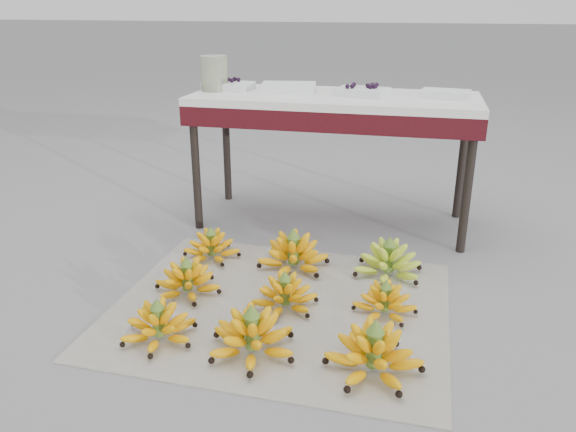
% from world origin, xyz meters
% --- Properties ---
extents(ground, '(60.00, 60.00, 0.00)m').
position_xyz_m(ground, '(0.00, 0.00, 0.00)').
color(ground, gray).
rests_on(ground, ground).
extents(newspaper_mat, '(1.27, 1.07, 0.01)m').
position_xyz_m(newspaper_mat, '(-0.04, -0.04, 0.00)').
color(newspaper_mat, white).
rests_on(newspaper_mat, ground).
extents(bunch_front_left, '(0.34, 0.34, 0.16)m').
position_xyz_m(bunch_front_left, '(-0.39, -0.35, 0.06)').
color(bunch_front_left, '#FFB600').
rests_on(bunch_front_left, newspaper_mat).
extents(bunch_front_center, '(0.40, 0.40, 0.18)m').
position_xyz_m(bunch_front_center, '(-0.05, -0.35, 0.07)').
color(bunch_front_center, '#FFB600').
rests_on(bunch_front_center, newspaper_mat).
extents(bunch_front_right, '(0.40, 0.40, 0.19)m').
position_xyz_m(bunch_front_right, '(0.34, -0.36, 0.07)').
color(bunch_front_right, '#FFB600').
rests_on(bunch_front_right, newspaper_mat).
extents(bunch_mid_left, '(0.31, 0.31, 0.16)m').
position_xyz_m(bunch_mid_left, '(-0.42, -0.02, 0.06)').
color(bunch_mid_left, '#FFB600').
rests_on(bunch_mid_left, newspaper_mat).
extents(bunch_mid_center, '(0.27, 0.27, 0.15)m').
position_xyz_m(bunch_mid_center, '(-0.02, -0.04, 0.06)').
color(bunch_mid_center, '#FFB600').
rests_on(bunch_mid_center, newspaper_mat).
extents(bunch_mid_right, '(0.24, 0.24, 0.14)m').
position_xyz_m(bunch_mid_right, '(0.35, 0.00, 0.05)').
color(bunch_mid_right, '#FFB600').
rests_on(bunch_mid_right, newspaper_mat).
extents(bunch_back_left, '(0.26, 0.26, 0.15)m').
position_xyz_m(bunch_back_left, '(-0.44, 0.31, 0.06)').
color(bunch_back_left, '#FFB600').
rests_on(bunch_back_left, newspaper_mat).
extents(bunch_back_center, '(0.39, 0.39, 0.19)m').
position_xyz_m(bunch_back_center, '(-0.06, 0.30, 0.07)').
color(bunch_back_center, '#FFB600').
rests_on(bunch_back_center, newspaper_mat).
extents(bunch_back_right, '(0.31, 0.31, 0.18)m').
position_xyz_m(bunch_back_right, '(0.34, 0.32, 0.07)').
color(bunch_back_right, '#89B736').
rests_on(bunch_back_right, newspaper_mat).
extents(vendor_table, '(1.39, 0.56, 0.67)m').
position_xyz_m(vendor_table, '(0.01, 0.89, 0.59)').
color(vendor_table, black).
rests_on(vendor_table, ground).
extents(tray_far_left, '(0.25, 0.19, 0.06)m').
position_xyz_m(tray_far_left, '(-0.55, 0.93, 0.69)').
color(tray_far_left, silver).
rests_on(tray_far_left, vendor_table).
extents(tray_left, '(0.29, 0.23, 0.04)m').
position_xyz_m(tray_left, '(-0.23, 0.92, 0.69)').
color(tray_left, silver).
rests_on(tray_left, vendor_table).
extents(tray_right, '(0.27, 0.22, 0.06)m').
position_xyz_m(tray_right, '(0.15, 0.89, 0.69)').
color(tray_right, silver).
rests_on(tray_right, vendor_table).
extents(tray_far_right, '(0.24, 0.19, 0.04)m').
position_xyz_m(tray_far_right, '(0.53, 0.91, 0.69)').
color(tray_far_right, silver).
rests_on(tray_far_right, vendor_table).
extents(glass_jar, '(0.17, 0.17, 0.17)m').
position_xyz_m(glass_jar, '(-0.61, 0.89, 0.75)').
color(glass_jar, beige).
rests_on(glass_jar, vendor_table).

